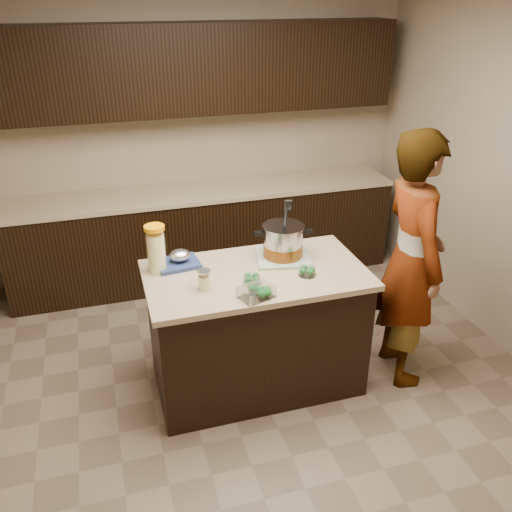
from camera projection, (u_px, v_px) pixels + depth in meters
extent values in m
plane|color=brown|center=(256.00, 380.00, 3.97)|extent=(4.00, 4.00, 0.00)
cube|color=tan|center=(195.00, 133.00, 5.08)|extent=(4.00, 0.04, 2.70)
cube|color=tan|center=(444.00, 440.00, 1.65)|extent=(4.00, 0.04, 2.70)
cube|color=black|center=(206.00, 235.00, 5.23)|extent=(3.60, 0.60, 0.86)
cube|color=tan|center=(204.00, 191.00, 5.03)|extent=(3.60, 0.63, 0.04)
cube|color=black|center=(195.00, 69.00, 4.66)|extent=(3.60, 0.35, 0.75)
cube|color=black|center=(256.00, 331.00, 3.78)|extent=(1.40, 0.75, 0.86)
cube|color=tan|center=(256.00, 275.00, 3.58)|extent=(1.46, 0.81, 0.04)
cube|color=#4E7452|center=(283.00, 256.00, 3.75)|extent=(0.43, 0.43, 0.02)
cylinder|color=#B7B7BC|center=(283.00, 242.00, 3.70)|extent=(0.31, 0.31, 0.21)
cylinder|color=brown|center=(283.00, 250.00, 3.73)|extent=(0.32, 0.32, 0.09)
cylinder|color=#B7B7BC|center=(283.00, 227.00, 3.65)|extent=(0.34, 0.34, 0.01)
cube|color=black|center=(259.00, 234.00, 3.66)|extent=(0.07, 0.05, 0.03)
cube|color=black|center=(307.00, 232.00, 3.69)|extent=(0.07, 0.05, 0.03)
cylinder|color=black|center=(285.00, 220.00, 3.60)|extent=(0.04, 0.11, 0.26)
cylinder|color=#F9EB98|center=(157.00, 253.00, 3.52)|extent=(0.14, 0.14, 0.27)
cylinder|color=white|center=(156.00, 251.00, 3.52)|extent=(0.15, 0.15, 0.30)
cylinder|color=#FF9705|center=(154.00, 228.00, 3.44)|extent=(0.16, 0.16, 0.02)
cylinder|color=#F9EB98|center=(204.00, 282.00, 3.35)|extent=(0.08, 0.08, 0.09)
cylinder|color=white|center=(204.00, 281.00, 3.35)|extent=(0.09, 0.09, 0.12)
cylinder|color=silver|center=(204.00, 271.00, 3.32)|extent=(0.10, 0.10, 0.02)
cylinder|color=silver|center=(252.00, 279.00, 3.43)|extent=(0.14, 0.14, 0.05)
cylinder|color=silver|center=(307.00, 271.00, 3.52)|extent=(0.13, 0.13, 0.05)
cube|color=silver|center=(256.00, 292.00, 3.27)|extent=(0.24, 0.21, 0.07)
cube|color=navy|center=(178.00, 264.00, 3.65)|extent=(0.30, 0.25, 0.03)
ellipsoid|color=silver|center=(180.00, 256.00, 3.63)|extent=(0.14, 0.12, 0.08)
imported|color=gray|center=(411.00, 261.00, 3.69)|extent=(0.51, 0.71, 1.82)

